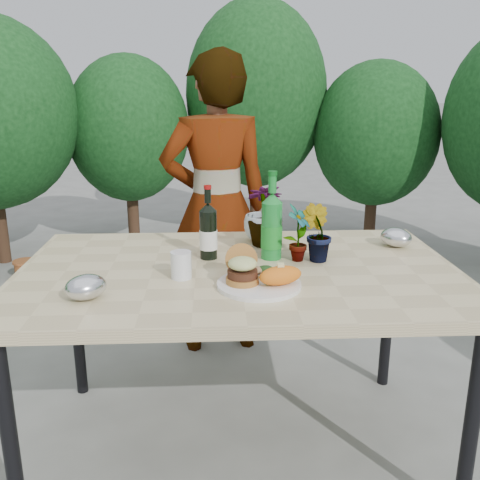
{
  "coord_description": "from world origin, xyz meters",
  "views": [
    {
      "loc": [
        -0.09,
        -1.84,
        1.4
      ],
      "look_at": [
        0.0,
        -0.08,
        0.88
      ],
      "focal_mm": 40.0,
      "sensor_mm": 36.0,
      "label": 1
    }
  ],
  "objects_px": {
    "patio_table": "(239,283)",
    "wine_bottle": "(208,232)",
    "person": "(216,207)",
    "dinner_plate": "(259,285)"
  },
  "relations": [
    {
      "from": "patio_table",
      "to": "person",
      "type": "relative_size",
      "value": 1.02
    },
    {
      "from": "dinner_plate",
      "to": "person",
      "type": "xyz_separation_m",
      "value": [
        -0.13,
        1.06,
        0.02
      ]
    },
    {
      "from": "patio_table",
      "to": "wine_bottle",
      "type": "xyz_separation_m",
      "value": [
        -0.11,
        0.12,
        0.16
      ]
    },
    {
      "from": "patio_table",
      "to": "wine_bottle",
      "type": "bearing_deg",
      "value": 132.15
    },
    {
      "from": "dinner_plate",
      "to": "patio_table",
      "type": "bearing_deg",
      "value": 106.66
    },
    {
      "from": "patio_table",
      "to": "dinner_plate",
      "type": "distance_m",
      "value": 0.21
    },
    {
      "from": "patio_table",
      "to": "person",
      "type": "distance_m",
      "value": 0.88
    },
    {
      "from": "patio_table",
      "to": "dinner_plate",
      "type": "bearing_deg",
      "value": -73.34
    },
    {
      "from": "wine_bottle",
      "to": "dinner_plate",
      "type": "bearing_deg",
      "value": -41.57
    },
    {
      "from": "patio_table",
      "to": "person",
      "type": "height_order",
      "value": "person"
    }
  ]
}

